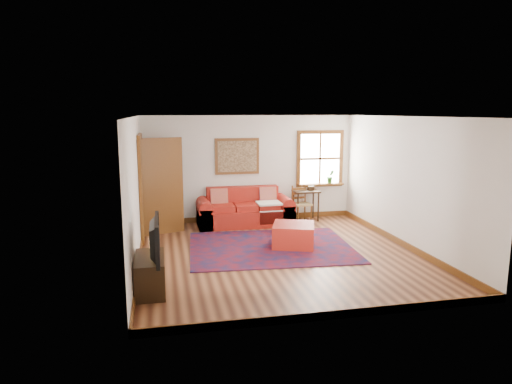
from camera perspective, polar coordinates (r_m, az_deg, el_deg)
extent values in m
plane|color=#442012|center=(8.49, 2.81, -7.73)|extent=(5.50, 5.50, 0.00)
cube|color=silver|center=(10.85, -0.83, 2.96)|extent=(5.00, 0.04, 2.50)
cube|color=silver|center=(5.63, 10.05, -3.87)|extent=(5.00, 0.04, 2.50)
cube|color=silver|center=(7.94, -14.85, 0.00)|extent=(0.04, 5.50, 2.50)
cube|color=silver|center=(9.15, 18.21, 1.13)|extent=(0.04, 5.50, 2.50)
cube|color=white|center=(8.08, 2.96, 9.41)|extent=(5.00, 5.50, 0.04)
cube|color=brown|center=(11.04, -0.79, -3.19)|extent=(5.00, 0.03, 0.12)
cube|color=brown|center=(8.22, -14.37, -8.19)|extent=(0.03, 5.50, 0.12)
cube|color=brown|center=(9.39, 17.73, -6.07)|extent=(0.03, 5.50, 0.12)
cube|color=white|center=(11.27, 7.97, 4.16)|extent=(1.00, 0.02, 1.20)
cube|color=brown|center=(11.21, 8.08, 7.43)|extent=(1.18, 0.06, 0.09)
cube|color=brown|center=(11.34, 7.92, 0.91)|extent=(1.18, 0.06, 0.09)
cube|color=brown|center=(11.09, 5.34, 4.11)|extent=(0.09, 0.06, 1.20)
cube|color=brown|center=(11.46, 10.57, 4.17)|extent=(0.09, 0.06, 1.20)
cube|color=brown|center=(11.26, 8.00, 4.15)|extent=(1.00, 0.04, 0.05)
cube|color=brown|center=(11.27, 8.04, 0.98)|extent=(1.15, 0.20, 0.04)
imported|color=#245A1F|center=(11.32, 9.29, 1.92)|extent=(0.18, 0.15, 0.33)
cube|color=black|center=(9.55, -14.28, 0.31)|extent=(0.02, 0.90, 2.05)
cube|color=brown|center=(9.06, -14.20, -0.20)|extent=(0.06, 0.09, 2.05)
cube|color=brown|center=(10.04, -14.00, 0.78)|extent=(0.06, 0.09, 2.05)
cube|color=brown|center=(9.43, -14.37, 6.74)|extent=(0.06, 1.08, 0.09)
cube|color=brown|center=(9.83, -11.58, 0.69)|extent=(0.86, 0.35, 2.05)
cube|color=silver|center=(9.82, -11.60, 1.28)|extent=(0.56, 0.22, 1.33)
cube|color=brown|center=(10.73, -2.38, 4.49)|extent=(1.05, 0.04, 0.85)
cube|color=tan|center=(10.70, -2.35, 4.47)|extent=(0.92, 0.03, 0.72)
cube|color=maroon|center=(8.87, 1.85, -6.87)|extent=(3.25, 2.67, 0.02)
cube|color=#AA2016|center=(10.53, -1.37, -3.13)|extent=(2.17, 0.90, 0.38)
cube|color=#AA2016|center=(10.76, -1.70, -0.53)|extent=(1.69, 0.25, 0.47)
cube|color=#AA2016|center=(10.40, -6.46, -3.10)|extent=(0.30, 0.90, 0.47)
cube|color=#AA2016|center=(10.73, 3.55, -2.64)|extent=(0.30, 0.90, 0.47)
cube|color=orange|center=(10.52, -4.64, -0.65)|extent=(0.40, 0.19, 0.41)
cube|color=orange|center=(10.72, 1.48, -0.42)|extent=(0.40, 0.19, 0.41)
cube|color=silver|center=(10.40, 1.62, -1.40)|extent=(0.55, 0.49, 0.04)
cube|color=#AA2016|center=(8.90, 4.73, -5.41)|extent=(0.99, 0.99, 0.44)
cube|color=black|center=(10.96, 6.27, 0.10)|extent=(0.60, 0.45, 0.04)
cylinder|color=black|center=(10.78, 5.27, -2.02)|extent=(0.04, 0.04, 0.69)
cylinder|color=black|center=(10.94, 7.80, -1.90)|extent=(0.04, 0.04, 0.69)
cylinder|color=black|center=(11.13, 4.70, -1.63)|extent=(0.04, 0.04, 0.69)
cylinder|color=black|center=(11.28, 7.16, -1.51)|extent=(0.04, 0.04, 0.69)
cube|color=tan|center=(10.78, 5.73, -1.54)|extent=(0.46, 0.45, 0.04)
cylinder|color=brown|center=(10.61, 5.28, -2.97)|extent=(0.04, 0.04, 0.41)
cylinder|color=brown|center=(10.77, 6.92, -2.81)|extent=(0.04, 0.04, 0.41)
cylinder|color=brown|center=(10.85, 4.53, -1.45)|extent=(0.04, 0.04, 0.86)
cylinder|color=brown|center=(11.00, 6.14, -1.31)|extent=(0.04, 0.04, 0.86)
cube|color=brown|center=(10.88, 5.37, -0.15)|extent=(0.34, 0.09, 0.26)
cube|color=black|center=(6.91, -13.10, -9.95)|extent=(0.42, 0.94, 0.52)
imported|color=black|center=(6.63, -13.13, -5.77)|extent=(0.13, 1.03, 0.59)
cylinder|color=silver|center=(7.17, -12.76, -6.27)|extent=(0.12, 0.12, 0.18)
cylinder|color=#FFA53F|center=(7.18, -12.75, -6.50)|extent=(0.07, 0.07, 0.12)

